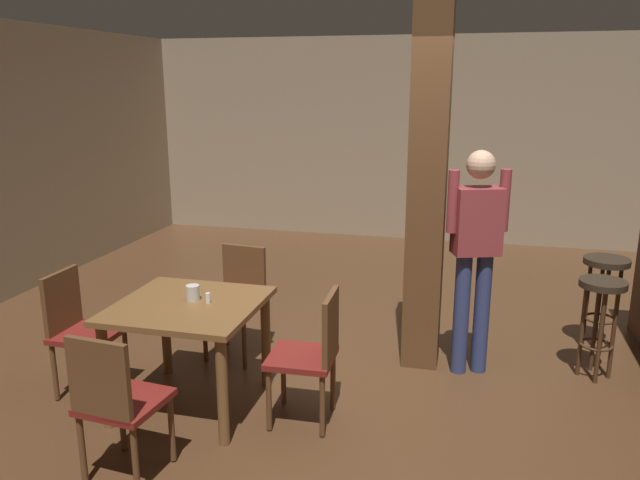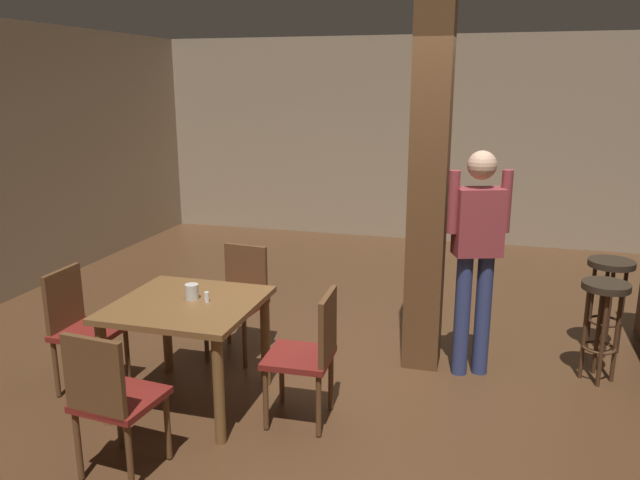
{
  "view_description": "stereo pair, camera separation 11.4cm",
  "coord_description": "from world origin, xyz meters",
  "px_view_note": "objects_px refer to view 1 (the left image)",
  "views": [
    {
      "loc": [
        0.69,
        -4.3,
        2.2
      ],
      "look_at": [
        -0.4,
        -0.01,
        1.07
      ],
      "focal_mm": 35.0,
      "sensor_mm": 36.0,
      "label": 1
    },
    {
      "loc": [
        0.8,
        -4.27,
        2.2
      ],
      "look_at": [
        -0.4,
        -0.01,
        1.07
      ],
      "focal_mm": 35.0,
      "sensor_mm": 36.0,
      "label": 2
    }
  ],
  "objects_px": {
    "napkin_cup": "(193,293)",
    "standing_person": "(476,247)",
    "chair_west": "(78,326)",
    "salt_shaker": "(208,298)",
    "chair_south": "(116,399)",
    "bar_stool_mid": "(605,281)",
    "bar_stool_near": "(601,306)",
    "dining_table": "(189,320)",
    "chair_east": "(313,350)",
    "chair_north": "(238,296)"
  },
  "relations": [
    {
      "from": "napkin_cup",
      "to": "standing_person",
      "type": "height_order",
      "value": "standing_person"
    },
    {
      "from": "chair_west",
      "to": "napkin_cup",
      "type": "distance_m",
      "value": 0.92
    },
    {
      "from": "chair_east",
      "to": "standing_person",
      "type": "relative_size",
      "value": 0.52
    },
    {
      "from": "chair_south",
      "to": "bar_stool_mid",
      "type": "xyz_separation_m",
      "value": [
        2.92,
        2.6,
        0.09
      ]
    },
    {
      "from": "chair_south",
      "to": "salt_shaker",
      "type": "bearing_deg",
      "value": 80.67
    },
    {
      "from": "salt_shaker",
      "to": "chair_south",
      "type": "bearing_deg",
      "value": -99.33
    },
    {
      "from": "chair_north",
      "to": "standing_person",
      "type": "relative_size",
      "value": 0.52
    },
    {
      "from": "salt_shaker",
      "to": "napkin_cup",
      "type": "bearing_deg",
      "value": 168.22
    },
    {
      "from": "bar_stool_near",
      "to": "chair_north",
      "type": "bearing_deg",
      "value": -174.17
    },
    {
      "from": "chair_south",
      "to": "salt_shaker",
      "type": "distance_m",
      "value": 0.97
    },
    {
      "from": "chair_north",
      "to": "chair_west",
      "type": "distance_m",
      "value": 1.24
    },
    {
      "from": "chair_north",
      "to": "standing_person",
      "type": "xyz_separation_m",
      "value": [
        1.84,
        0.14,
        0.5
      ]
    },
    {
      "from": "standing_person",
      "to": "bar_stool_near",
      "type": "bearing_deg",
      "value": 8.63
    },
    {
      "from": "chair_east",
      "to": "standing_person",
      "type": "bearing_deg",
      "value": 45.93
    },
    {
      "from": "chair_south",
      "to": "napkin_cup",
      "type": "relative_size",
      "value": 8.4
    },
    {
      "from": "chair_south",
      "to": "standing_person",
      "type": "relative_size",
      "value": 0.52
    },
    {
      "from": "chair_west",
      "to": "standing_person",
      "type": "distance_m",
      "value": 2.94
    },
    {
      "from": "dining_table",
      "to": "standing_person",
      "type": "relative_size",
      "value": 0.55
    },
    {
      "from": "chair_south",
      "to": "bar_stool_mid",
      "type": "height_order",
      "value": "chair_south"
    },
    {
      "from": "dining_table",
      "to": "chair_north",
      "type": "height_order",
      "value": "chair_north"
    },
    {
      "from": "chair_south",
      "to": "bar_stool_near",
      "type": "distance_m",
      "value": 3.46
    },
    {
      "from": "bar_stool_near",
      "to": "chair_east",
      "type": "bearing_deg",
      "value": -148.85
    },
    {
      "from": "salt_shaker",
      "to": "chair_north",
      "type": "bearing_deg",
      "value": 98.39
    },
    {
      "from": "dining_table",
      "to": "bar_stool_near",
      "type": "height_order",
      "value": "bar_stool_near"
    },
    {
      "from": "chair_north",
      "to": "chair_south",
      "type": "xyz_separation_m",
      "value": [
        -0.03,
        -1.75,
        0.0
      ]
    },
    {
      "from": "chair_north",
      "to": "bar_stool_near",
      "type": "relative_size",
      "value": 1.15
    },
    {
      "from": "chair_south",
      "to": "chair_east",
      "type": "height_order",
      "value": "same"
    },
    {
      "from": "chair_south",
      "to": "salt_shaker",
      "type": "relative_size",
      "value": 12.62
    },
    {
      "from": "chair_south",
      "to": "chair_west",
      "type": "height_order",
      "value": "same"
    },
    {
      "from": "standing_person",
      "to": "bar_stool_near",
      "type": "relative_size",
      "value": 2.23
    },
    {
      "from": "chair_south",
      "to": "standing_person",
      "type": "distance_m",
      "value": 2.71
    },
    {
      "from": "standing_person",
      "to": "bar_stool_near",
      "type": "distance_m",
      "value": 1.03
    },
    {
      "from": "bar_stool_near",
      "to": "bar_stool_mid",
      "type": "height_order",
      "value": "bar_stool_mid"
    },
    {
      "from": "napkin_cup",
      "to": "chair_west",
      "type": "bearing_deg",
      "value": -175.56
    },
    {
      "from": "chair_north",
      "to": "chair_west",
      "type": "bearing_deg",
      "value": -134.69
    },
    {
      "from": "bar_stool_near",
      "to": "salt_shaker",
      "type": "bearing_deg",
      "value": -157.08
    },
    {
      "from": "chair_west",
      "to": "bar_stool_near",
      "type": "height_order",
      "value": "chair_west"
    },
    {
      "from": "chair_east",
      "to": "chair_west",
      "type": "bearing_deg",
      "value": -179.79
    },
    {
      "from": "dining_table",
      "to": "chair_south",
      "type": "relative_size",
      "value": 1.06
    },
    {
      "from": "bar_stool_near",
      "to": "bar_stool_mid",
      "type": "bearing_deg",
      "value": 77.99
    },
    {
      "from": "chair_north",
      "to": "napkin_cup",
      "type": "height_order",
      "value": "chair_north"
    },
    {
      "from": "chair_south",
      "to": "dining_table",
      "type": "bearing_deg",
      "value": 88.96
    },
    {
      "from": "chair_south",
      "to": "bar_stool_near",
      "type": "relative_size",
      "value": 1.15
    },
    {
      "from": "chair_west",
      "to": "bar_stool_mid",
      "type": "bearing_deg",
      "value": 24.63
    },
    {
      "from": "chair_south",
      "to": "standing_person",
      "type": "xyz_separation_m",
      "value": [
        1.87,
        1.89,
        0.5
      ]
    },
    {
      "from": "dining_table",
      "to": "chair_east",
      "type": "height_order",
      "value": "chair_east"
    },
    {
      "from": "chair_north",
      "to": "napkin_cup",
      "type": "bearing_deg",
      "value": -89.89
    },
    {
      "from": "chair_east",
      "to": "standing_person",
      "type": "distance_m",
      "value": 1.5
    },
    {
      "from": "napkin_cup",
      "to": "bar_stool_mid",
      "type": "relative_size",
      "value": 0.13
    },
    {
      "from": "salt_shaker",
      "to": "bar_stool_mid",
      "type": "xyz_separation_m",
      "value": [
        2.77,
        1.68,
        -0.19
      ]
    }
  ]
}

